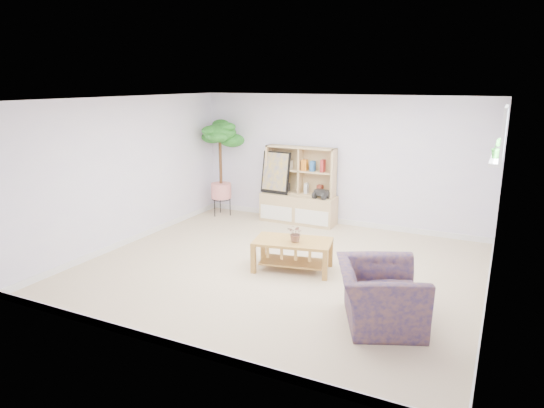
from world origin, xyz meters
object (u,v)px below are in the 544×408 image
at_px(floor_tree, 221,168).
at_px(storage_unit, 299,185).
at_px(coffee_table, 293,255).
at_px(armchair, 380,291).

bearing_deg(floor_tree, storage_unit, 6.78).
relative_size(coffee_table, floor_tree, 0.57).
distance_m(storage_unit, armchair, 4.06).
xyz_separation_m(storage_unit, floor_tree, (-1.60, -0.19, 0.23)).
bearing_deg(armchair, floor_tree, 28.97).
height_order(storage_unit, armchair, storage_unit).
xyz_separation_m(coffee_table, floor_tree, (-2.47, 2.06, 0.73)).
distance_m(storage_unit, coffee_table, 2.47).
height_order(coffee_table, floor_tree, floor_tree).
bearing_deg(floor_tree, armchair, -37.87).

